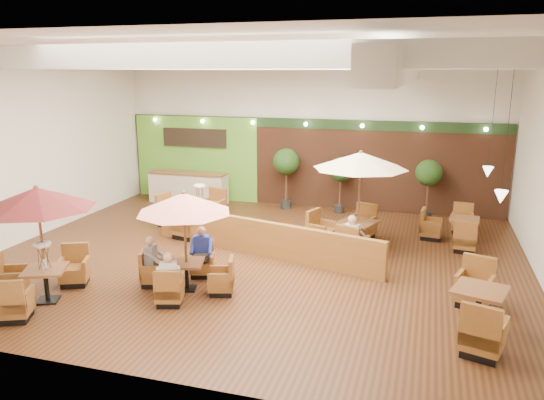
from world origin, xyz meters
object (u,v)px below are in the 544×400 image
at_px(table_4, 478,309).
at_px(diner_4, 353,234).
at_px(table_1, 185,222).
at_px(diner_0, 169,272).
at_px(topiary_0, 286,164).
at_px(diner_3, 353,235).
at_px(table_0, 37,219).
at_px(service_counter, 188,188).
at_px(table_5, 454,230).
at_px(table_3, 192,213).
at_px(diner_1, 201,247).
at_px(topiary_2, 429,175).
at_px(table_2, 357,179).
at_px(booth_divider, 261,238).
at_px(diner_2, 153,255).
at_px(topiary_1, 341,172).

bearing_deg(table_4, diner_4, 149.93).
bearing_deg(table_1, diner_0, -106.59).
bearing_deg(topiary_0, diner_3, -57.20).
distance_m(table_0, table_4, 9.16).
bearing_deg(service_counter, table_5, -12.24).
xyz_separation_m(table_3, table_5, (7.96, 0.94, -0.13)).
bearing_deg(topiary_0, table_4, -52.76).
height_order(service_counter, table_5, service_counter).
distance_m(table_3, diner_1, 4.23).
xyz_separation_m(topiary_2, diner_4, (-1.81, -4.84, -0.76)).
distance_m(table_2, topiary_0, 4.89).
bearing_deg(table_1, table_5, 26.15).
height_order(booth_divider, table_3, table_3).
xyz_separation_m(table_5, diner_3, (-2.62, -2.57, 0.39)).
bearing_deg(diner_3, table_2, 106.93).
xyz_separation_m(table_4, table_5, (-0.27, 5.63, -0.06)).
relative_size(topiary_0, diner_4, 2.74).
height_order(table_2, table_4, table_2).
xyz_separation_m(diner_0, diner_1, (-0.00, 1.70, 0.02)).
relative_size(table_0, diner_2, 3.68).
bearing_deg(topiary_2, table_1, -123.52).
relative_size(table_1, diner_1, 3.04).
height_order(service_counter, table_2, table_2).
bearing_deg(service_counter, diner_4, -33.86).
xyz_separation_m(table_1, diner_2, (-0.85, 0.00, -0.87)).
relative_size(booth_divider, topiary_2, 3.48).
xyz_separation_m(service_counter, table_4, (9.80, -7.70, -0.18)).
bearing_deg(diner_3, table_3, 175.98).
bearing_deg(diner_2, topiary_1, 147.52).
height_order(topiary_0, diner_4, topiary_0).
height_order(booth_divider, table_4, table_4).
bearing_deg(diner_4, table_4, -29.43).
distance_m(table_2, table_5, 3.52).
bearing_deg(diner_1, service_counter, -79.59).
height_order(service_counter, diner_3, diner_3).
height_order(diner_3, diner_4, diner_4).
bearing_deg(table_1, diner_3, 24.76).
xyz_separation_m(table_3, table_4, (8.23, -4.69, -0.07)).
distance_m(table_4, diner_3, 4.22).
height_order(table_0, diner_2, table_0).
xyz_separation_m(table_0, diner_3, (6.05, 4.41, -1.12)).
distance_m(table_0, diner_4, 7.57).
height_order(service_counter, diner_0, diner_0).
distance_m(service_counter, table_5, 9.76).
bearing_deg(service_counter, diner_3, -33.86).
bearing_deg(service_counter, table_1, -64.88).
height_order(table_0, diner_1, table_0).
bearing_deg(diner_1, diner_2, 27.58).
distance_m(table_5, topiary_0, 6.31).
xyz_separation_m(table_4, diner_0, (-6.24, -0.74, 0.33)).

